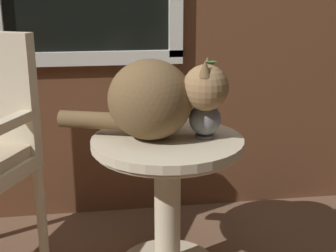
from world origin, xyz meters
TOP-DOWN VIEW (x-y plane):
  - wicker_side_table at (0.25, 0.08)m, footprint 0.62×0.62m
  - cat at (0.21, 0.08)m, footprint 0.67×0.41m
  - pewter_vase_with_ivy at (0.40, 0.06)m, footprint 0.13×0.13m

SIDE VIEW (x-z plane):
  - wicker_side_table at x=0.25m, z-range 0.13..0.75m
  - pewter_vase_with_ivy at x=0.40m, z-range 0.56..0.87m
  - cat at x=0.21m, z-range 0.62..0.95m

